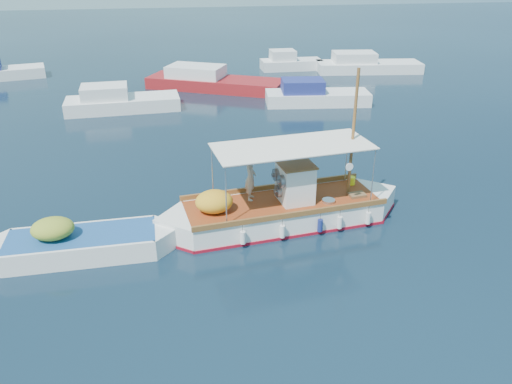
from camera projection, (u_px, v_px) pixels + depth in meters
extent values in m
plane|color=black|center=(286.00, 226.00, 17.90)|extent=(160.00, 160.00, 0.00)
cube|color=white|center=(282.00, 214.00, 18.02)|extent=(7.13, 3.14, 1.01)
cube|color=white|center=(188.00, 228.00, 17.11)|extent=(2.28, 2.28, 1.01)
cube|color=white|center=(368.00, 202.00, 18.93)|extent=(2.28, 2.28, 1.01)
cube|color=maroon|center=(282.00, 222.00, 18.15)|extent=(7.23, 3.22, 0.17)
cube|color=maroon|center=(282.00, 202.00, 17.81)|extent=(7.11, 2.95, 0.06)
cube|color=brown|center=(272.00, 187.00, 18.76)|extent=(6.95, 0.96, 0.18)
cube|color=brown|center=(294.00, 214.00, 16.76)|extent=(6.95, 0.96, 0.18)
cube|color=white|center=(295.00, 183.00, 17.62)|extent=(1.24, 1.32, 1.38)
cube|color=brown|center=(296.00, 164.00, 17.31)|extent=(1.35, 1.43, 0.06)
cylinder|color=slate|center=(282.00, 181.00, 17.09)|extent=(0.26, 0.48, 0.46)
cylinder|color=slate|center=(277.00, 175.00, 17.60)|extent=(0.26, 0.48, 0.46)
cylinder|color=slate|center=(279.00, 191.00, 17.57)|extent=(0.26, 0.48, 0.46)
cylinder|color=brown|center=(353.00, 134.00, 17.48)|extent=(0.12, 0.12, 4.60)
cylinder|color=brown|center=(333.00, 146.00, 17.45)|extent=(1.65, 0.28, 0.07)
cylinder|color=silver|center=(212.00, 172.00, 17.62)|extent=(0.05, 0.05, 2.07)
cylinder|color=silver|center=(226.00, 196.00, 15.88)|extent=(0.05, 0.05, 2.07)
cylinder|color=silver|center=(347.00, 156.00, 19.00)|extent=(0.05, 0.05, 2.07)
cylinder|color=silver|center=(373.00, 177.00, 17.26)|extent=(0.05, 0.05, 2.07)
cube|color=silver|center=(293.00, 146.00, 16.98)|extent=(5.66, 2.86, 0.04)
ellipsoid|color=gold|center=(214.00, 202.00, 16.98)|extent=(1.41, 1.25, 0.77)
cube|color=#FEEF16|center=(308.00, 187.00, 18.47)|extent=(0.25, 0.19, 0.37)
cylinder|color=#FEEF16|center=(351.00, 181.00, 19.09)|extent=(0.31, 0.31, 0.31)
cube|color=brown|center=(357.00, 195.00, 18.19)|extent=(0.64, 0.48, 0.11)
cylinder|color=#B2B2B2|center=(329.00, 201.00, 17.76)|extent=(0.51, 0.51, 0.11)
cylinder|color=white|center=(349.00, 167.00, 16.85)|extent=(0.28, 0.06, 0.28)
cylinder|color=white|center=(243.00, 238.00, 16.39)|extent=(0.21, 0.21, 0.44)
cylinder|color=navy|center=(320.00, 225.00, 17.12)|extent=(0.21, 0.21, 0.44)
cylinder|color=white|center=(368.00, 218.00, 17.60)|extent=(0.21, 0.21, 0.44)
imported|color=#B3A894|center=(250.00, 178.00, 17.66)|extent=(0.53, 0.68, 1.65)
cube|color=white|center=(83.00, 247.00, 16.15)|extent=(4.70, 1.95, 0.91)
cube|color=white|center=(6.00, 255.00, 15.73)|extent=(1.82, 1.82, 0.91)
cube|color=white|center=(156.00, 240.00, 16.57)|extent=(1.82, 1.82, 0.91)
cube|color=navy|center=(81.00, 236.00, 15.96)|extent=(4.70, 1.75, 0.05)
ellipsoid|color=#93A12D|center=(53.00, 229.00, 15.66)|extent=(1.37, 1.13, 0.67)
cube|color=silver|center=(123.00, 105.00, 30.97)|extent=(6.98, 2.82, 1.00)
cube|color=silver|center=(104.00, 92.00, 30.36)|extent=(2.86, 2.21, 0.80)
cube|color=maroon|center=(216.00, 85.00, 35.68)|extent=(9.97, 6.80, 1.00)
cube|color=silver|center=(196.00, 71.00, 35.66)|extent=(4.54, 3.85, 0.80)
cube|color=silver|center=(317.00, 99.00, 32.20)|extent=(6.80, 2.95, 1.00)
cube|color=navy|center=(303.00, 86.00, 31.76)|extent=(2.84, 2.16, 0.80)
cube|color=silver|center=(368.00, 68.00, 40.90)|extent=(8.63, 3.62, 1.00)
cube|color=silver|center=(354.00, 57.00, 40.45)|extent=(3.60, 2.61, 0.80)
cube|color=silver|center=(291.00, 66.00, 41.78)|extent=(5.02, 2.01, 1.00)
cube|color=silver|center=(283.00, 55.00, 41.27)|extent=(2.01, 1.70, 0.80)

